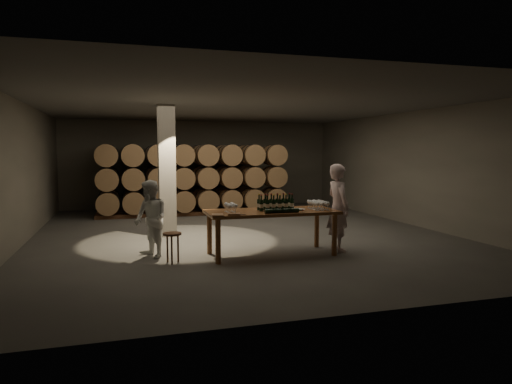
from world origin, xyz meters
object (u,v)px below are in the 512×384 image
object	(u,v)px
bottle_cluster	(276,204)
plate	(297,209)
tasting_table	(271,216)
person_man	(338,208)
notebook_near	(234,214)
stool	(172,238)
person_woman	(151,219)

from	to	relation	value
bottle_cluster	plate	world-z (taller)	bottle_cluster
tasting_table	person_man	world-z (taller)	person_man
notebook_near	bottle_cluster	bearing A→B (deg)	37.26
notebook_near	stool	size ratio (longest dim) A/B	0.41
tasting_table	bottle_cluster	xyz separation A→B (m)	(0.10, 0.04, 0.22)
stool	tasting_table	bearing A→B (deg)	3.60
stool	bottle_cluster	bearing A→B (deg)	4.54
plate	person_man	xyz separation A→B (m)	(0.92, 0.03, 0.00)
tasting_table	plate	size ratio (longest dim) A/B	8.45
plate	tasting_table	bearing A→B (deg)	173.57
stool	person_man	size ratio (longest dim) A/B	0.31
notebook_near	person_woman	world-z (taller)	person_woman
tasting_table	plate	world-z (taller)	plate
bottle_cluster	person_man	xyz separation A→B (m)	(1.36, -0.07, -0.11)
tasting_table	bottle_cluster	world-z (taller)	bottle_cluster
bottle_cluster	plate	xyz separation A→B (m)	(0.43, -0.10, -0.11)
bottle_cluster	stool	world-z (taller)	bottle_cluster
tasting_table	stool	bearing A→B (deg)	-176.40
stool	person_woman	size ratio (longest dim) A/B	0.37
person_man	person_woman	distance (m)	3.82
plate	person_woman	xyz separation A→B (m)	(-2.87, 0.52, -0.15)
tasting_table	person_woman	distance (m)	2.38
bottle_cluster	person_man	bearing A→B (deg)	-2.79
person_man	notebook_near	bearing A→B (deg)	96.26
tasting_table	stool	size ratio (longest dim) A/B	4.57
tasting_table	person_woman	world-z (taller)	person_woman
tasting_table	notebook_near	xyz separation A→B (m)	(-0.87, -0.41, 0.12)
plate	person_woman	world-z (taller)	person_woman
plate	notebook_near	world-z (taller)	notebook_near
notebook_near	person_woman	distance (m)	1.71
plate	stool	xyz separation A→B (m)	(-2.52, -0.06, -0.44)
person_woman	bottle_cluster	bearing A→B (deg)	54.40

